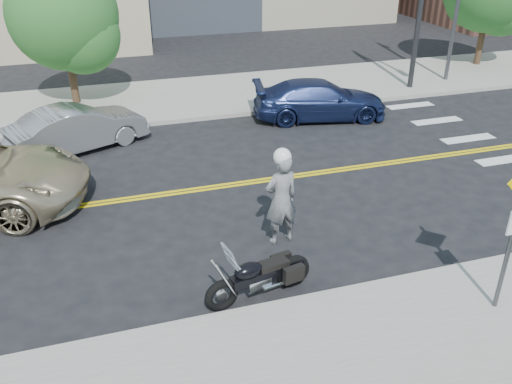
{
  "coord_description": "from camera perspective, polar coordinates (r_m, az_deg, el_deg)",
  "views": [
    {
      "loc": [
        -2.15,
        -12.32,
        6.43
      ],
      "look_at": [
        0.83,
        -2.77,
        1.2
      ],
      "focal_mm": 38.0,
      "sensor_mm": 36.0,
      "label": 1
    }
  ],
  "objects": [
    {
      "name": "motorcycle",
      "position": [
        9.96,
        0.38,
        -7.95
      ],
      "size": [
        2.18,
        1.03,
        1.28
      ],
      "primitive_type": null,
      "rotation": [
        0.0,
        0.0,
        0.19
      ],
      "color": "black",
      "rests_on": "ground"
    },
    {
      "name": "tree_far_a",
      "position": [
        20.48,
        -19.67,
        17.13
      ],
      "size": [
        3.74,
        3.74,
        5.12
      ],
      "rotation": [
        0.0,
        0.0,
        0.17
      ],
      "color": "#382619",
      "rests_on": "ground"
    },
    {
      "name": "sidewalk_far",
      "position": [
        20.92,
        -10.75,
        9.44
      ],
      "size": [
        60.0,
        5.0,
        0.15
      ],
      "primitive_type": "cube",
      "color": "#9E9B91",
      "rests_on": "ground_plane"
    },
    {
      "name": "parked_car_blue",
      "position": [
        18.9,
        6.74,
        9.63
      ],
      "size": [
        4.8,
        2.66,
        1.32
      ],
      "primitive_type": "imported",
      "rotation": [
        0.0,
        0.0,
        1.38
      ],
      "color": "navy",
      "rests_on": "ground"
    },
    {
      "name": "motorcyclist",
      "position": [
        11.34,
        2.68,
        -0.5
      ],
      "size": [
        0.82,
        0.61,
        2.19
      ],
      "rotation": [
        0.0,
        0.0,
        3.3
      ],
      "color": "silver",
      "rests_on": "ground"
    },
    {
      "name": "ground_plane",
      "position": [
        14.06,
        -6.61,
        0.19
      ],
      "size": [
        120.0,
        120.0,
        0.0
      ],
      "primitive_type": "plane",
      "color": "black",
      "rests_on": "ground"
    },
    {
      "name": "parked_car_silver",
      "position": [
        17.02,
        -18.23,
        6.4
      ],
      "size": [
        4.29,
        2.92,
        1.34
      ],
      "primitive_type": "imported",
      "rotation": [
        0.0,
        0.0,
        1.98
      ],
      "color": "gray",
      "rests_on": "ground"
    }
  ]
}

